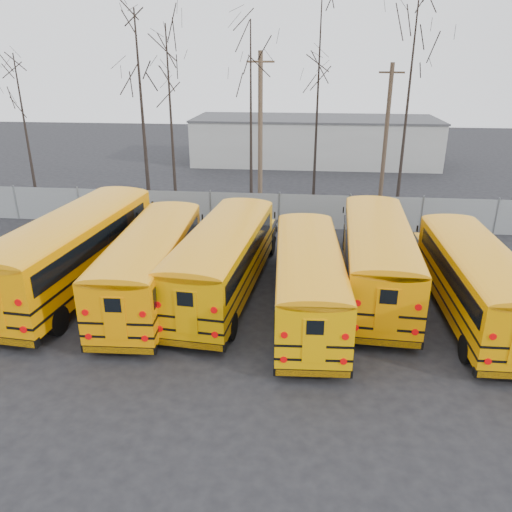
# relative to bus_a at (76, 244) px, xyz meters

# --- Properties ---
(ground) EXTENTS (120.00, 120.00, 0.00)m
(ground) POSITION_rel_bus_a_xyz_m (7.91, -2.94, -1.96)
(ground) COLOR black
(ground) RESTS_ON ground
(fence) EXTENTS (40.00, 0.04, 2.00)m
(fence) POSITION_rel_bus_a_xyz_m (7.91, 9.06, -0.96)
(fence) COLOR gray
(fence) RESTS_ON ground
(distant_building) EXTENTS (22.00, 8.00, 4.00)m
(distant_building) POSITION_rel_bus_a_xyz_m (9.91, 29.06, 0.04)
(distant_building) COLOR #A7A7A2
(distant_building) RESTS_ON ground
(bus_a) EXTENTS (3.75, 12.12, 3.34)m
(bus_a) POSITION_rel_bus_a_xyz_m (0.00, 0.00, 0.00)
(bus_a) COLOR black
(bus_a) RESTS_ON ground
(bus_b) EXTENTS (2.88, 10.71, 2.97)m
(bus_b) POSITION_rel_bus_a_xyz_m (3.45, -0.64, -0.22)
(bus_b) COLOR black
(bus_b) RESTS_ON ground
(bus_c) EXTENTS (3.48, 11.04, 3.04)m
(bus_c) POSITION_rel_bus_a_xyz_m (6.24, 0.01, -0.18)
(bus_c) COLOR black
(bus_c) RESTS_ON ground
(bus_d) EXTENTS (2.87, 10.34, 2.86)m
(bus_d) POSITION_rel_bus_a_xyz_m (9.63, -1.40, -0.28)
(bus_d) COLOR black
(bus_d) RESTS_ON ground
(bus_e) EXTENTS (3.07, 11.12, 3.08)m
(bus_e) POSITION_rel_bus_a_xyz_m (12.42, 0.87, -0.15)
(bus_e) COLOR black
(bus_e) RESTS_ON ground
(bus_f) EXTENTS (2.52, 10.32, 2.87)m
(bus_f) POSITION_rel_bus_a_xyz_m (15.77, -0.88, -0.27)
(bus_f) COLOR black
(bus_f) RESTS_ON ground
(utility_pole_left) EXTENTS (1.71, 0.30, 9.62)m
(utility_pole_left) POSITION_rel_bus_a_xyz_m (6.36, 13.63, 2.98)
(utility_pole_left) COLOR brown
(utility_pole_left) RESTS_ON ground
(utility_pole_right) EXTENTS (1.56, 0.55, 8.95)m
(utility_pole_right) POSITION_rel_bus_a_xyz_m (14.45, 15.38, 2.64)
(utility_pole_right) COLOR #443426
(utility_pole_right) RESTS_ON ground
(tree_0) EXTENTS (0.26, 0.26, 9.49)m
(tree_0) POSITION_rel_bus_a_xyz_m (-9.17, 13.26, 2.79)
(tree_0) COLOR black
(tree_0) RESTS_ON ground
(tree_1) EXTENTS (0.26, 0.26, 11.89)m
(tree_1) POSITION_rel_bus_a_xyz_m (-0.92, 12.58, 3.99)
(tree_1) COLOR black
(tree_1) RESTS_ON ground
(tree_2) EXTENTS (0.26, 0.26, 11.01)m
(tree_2) POSITION_rel_bus_a_xyz_m (1.20, 11.43, 3.55)
(tree_2) COLOR black
(tree_2) RESTS_ON ground
(tree_3) EXTENTS (0.26, 0.26, 11.25)m
(tree_3) POSITION_rel_bus_a_xyz_m (5.91, 12.35, 3.67)
(tree_3) COLOR black
(tree_3) RESTS_ON ground
(tree_4) EXTENTS (0.26, 0.26, 12.66)m
(tree_4) POSITION_rel_bus_a_xyz_m (9.90, 14.72, 4.37)
(tree_4) COLOR black
(tree_4) RESTS_ON ground
(tree_5) EXTENTS (0.26, 0.26, 12.76)m
(tree_5) POSITION_rel_bus_a_xyz_m (15.11, 12.56, 4.42)
(tree_5) COLOR black
(tree_5) RESTS_ON ground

